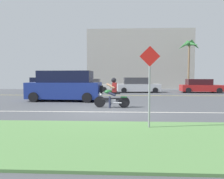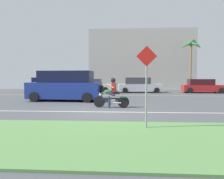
{
  "view_description": "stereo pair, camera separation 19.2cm",
  "coord_description": "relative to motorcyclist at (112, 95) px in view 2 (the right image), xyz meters",
  "views": [
    {
      "loc": [
        0.83,
        -9.22,
        1.6
      ],
      "look_at": [
        0.25,
        3.3,
        0.85
      ],
      "focal_mm": 32.42,
      "sensor_mm": 36.0,
      "label": 1
    },
    {
      "loc": [
        1.02,
        -9.21,
        1.6
      ],
      "look_at": [
        0.25,
        3.3,
        0.85
      ],
      "focal_mm": 32.42,
      "sensor_mm": 36.0,
      "label": 2
    }
  ],
  "objects": [
    {
      "name": "ground",
      "position": [
        -0.35,
        1.56,
        -0.69
      ],
      "size": [
        56.0,
        30.0,
        0.04
      ],
      "primitive_type": "cube",
      "color": "#4C4F54"
    },
    {
      "name": "grass_median",
      "position": [
        -0.35,
        -5.54,
        -0.64
      ],
      "size": [
        56.0,
        3.8,
        0.06
      ],
      "primitive_type": "cube",
      "color": "#5B8C4C",
      "rests_on": "ground"
    },
    {
      "name": "lane_line_near",
      "position": [
        -0.35,
        -1.39,
        -0.67
      ],
      "size": [
        50.4,
        0.12,
        0.01
      ],
      "primitive_type": "cube",
      "color": "silver",
      "rests_on": "ground"
    },
    {
      "name": "lane_line_far",
      "position": [
        -0.35,
        7.23,
        -0.67
      ],
      "size": [
        50.4,
        0.12,
        0.01
      ],
      "primitive_type": "cube",
      "color": "yellow",
      "rests_on": "ground"
    },
    {
      "name": "motorcyclist",
      "position": [
        0.0,
        0.0,
        0.0
      ],
      "size": [
        1.9,
        0.62,
        1.59
      ],
      "color": "black",
      "rests_on": "ground"
    },
    {
      "name": "suv_nearby",
      "position": [
        -3.36,
        3.0,
        0.32
      ],
      "size": [
        5.14,
        2.27,
        2.04
      ],
      "color": "navy",
      "rests_on": "ground"
    },
    {
      "name": "parked_car_0",
      "position": [
        -8.13,
        11.61,
        0.07
      ],
      "size": [
        4.19,
        2.13,
        1.59
      ],
      "color": "navy",
      "rests_on": "ground"
    },
    {
      "name": "parked_car_1",
      "position": [
        -3.05,
        12.1,
        0.01
      ],
      "size": [
        4.4,
        1.84,
        1.44
      ],
      "color": "white",
      "rests_on": "ground"
    },
    {
      "name": "parked_car_2",
      "position": [
        2.23,
        10.9,
        0.07
      ],
      "size": [
        4.6,
        2.08,
        1.59
      ],
      "color": "silver",
      "rests_on": "ground"
    },
    {
      "name": "parked_car_3",
      "position": [
        8.79,
        10.95,
        0.0
      ],
      "size": [
        4.26,
        2.14,
        1.43
      ],
      "color": "#AD1E1E",
      "rests_on": "ground"
    },
    {
      "name": "palm_tree_0",
      "position": [
        8.83,
        14.84,
        4.6
      ],
      "size": [
        2.71,
        2.75,
        6.26
      ],
      "color": "#846B4C",
      "rests_on": "ground"
    },
    {
      "name": "street_sign",
      "position": [
        1.34,
        -4.44,
        0.88
      ],
      "size": [
        0.62,
        0.06,
        2.55
      ],
      "color": "gray",
      "rests_on": "ground"
    },
    {
      "name": "building_far",
      "position": [
        3.09,
        19.56,
        3.48
      ],
      "size": [
        14.83,
        4.0,
        8.31
      ],
      "primitive_type": "cube",
      "color": "#BCB7AD",
      "rests_on": "ground"
    }
  ]
}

